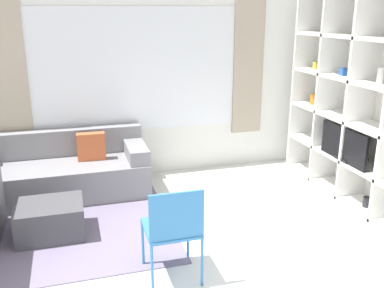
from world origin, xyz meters
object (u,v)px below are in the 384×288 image
Objects in this scene: shelving_unit at (363,103)px; couch_main at (63,173)px; ottoman at (50,220)px; folding_chair at (173,226)px.

shelving_unit is 3.67m from couch_main.
couch_main is at bearing 82.83° from ottoman.
folding_chair is (-2.51, -1.05, -0.66)m from shelving_unit.
shelving_unit is 2.88× the size of folding_chair.
ottoman is 0.76× the size of folding_chair.
folding_chair reaches higher than ottoman.
shelving_unit is 1.21× the size of couch_main.
couch_main is 1.04m from ottoman.
shelving_unit is 3.77× the size of ottoman.
ottoman is at bearing -47.00° from folding_chair.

